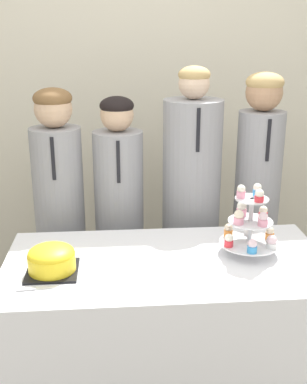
# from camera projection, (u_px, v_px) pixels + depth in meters

# --- Properties ---
(wall_back) EXTENTS (9.00, 0.06, 2.70)m
(wall_back) POSITION_uv_depth(u_px,v_px,m) (145.00, 89.00, 3.19)
(wall_back) COLOR beige
(wall_back) RESTS_ON ground_plane
(table) EXTENTS (1.40, 0.71, 0.77)m
(table) POSITION_uv_depth(u_px,v_px,m) (166.00, 337.00, 2.20)
(table) COLOR white
(table) RESTS_ON ground_plane
(round_cake) EXTENTS (0.21, 0.21, 0.12)m
(round_cake) POSITION_uv_depth(u_px,v_px,m) (52.00, 259.00, 1.96)
(round_cake) COLOR black
(round_cake) RESTS_ON table
(cake_knife) EXTENTS (0.24, 0.04, 0.01)m
(cake_knife) POSITION_uv_depth(u_px,v_px,m) (38.00, 289.00, 1.84)
(cake_knife) COLOR silver
(cake_knife) RESTS_ON table
(cupcake_stand) EXTENTS (0.26, 0.26, 0.32)m
(cupcake_stand) POSITION_uv_depth(u_px,v_px,m) (250.00, 224.00, 2.10)
(cupcake_stand) COLOR silver
(cupcake_stand) RESTS_ON table
(student_0) EXTENTS (0.27, 0.27, 1.44)m
(student_0) POSITION_uv_depth(u_px,v_px,m) (61.00, 224.00, 2.65)
(student_0) COLOR #939399
(student_0) RESTS_ON ground_plane
(student_1) EXTENTS (0.27, 0.27, 1.40)m
(student_1) POSITION_uv_depth(u_px,v_px,m) (120.00, 228.00, 2.68)
(student_1) COLOR #939399
(student_1) RESTS_ON ground_plane
(student_2) EXTENTS (0.32, 0.32, 1.55)m
(student_2) POSITION_uv_depth(u_px,v_px,m) (191.00, 216.00, 2.70)
(student_2) COLOR #939399
(student_2) RESTS_ON ground_plane
(student_3) EXTENTS (0.25, 0.26, 1.51)m
(student_3) POSITION_uv_depth(u_px,v_px,m) (256.00, 210.00, 2.72)
(student_3) COLOR #939399
(student_3) RESTS_ON ground_plane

